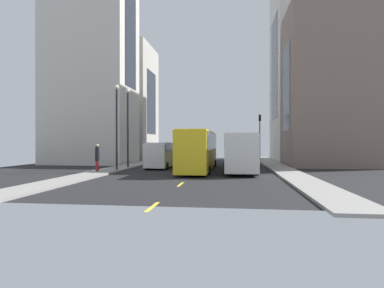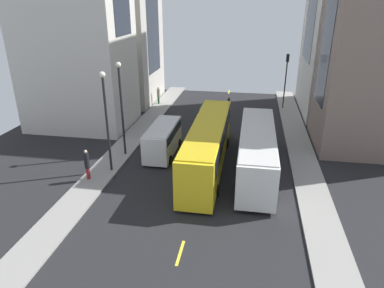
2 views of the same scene
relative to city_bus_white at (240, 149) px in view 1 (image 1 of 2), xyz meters
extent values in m
plane|color=black|center=(3.85, -3.75, -2.01)|extent=(41.79, 41.79, 0.00)
cube|color=gray|center=(-3.92, -3.75, -1.93)|extent=(2.25, 44.00, 0.15)
cube|color=gray|center=(11.62, -3.75, -1.93)|extent=(2.25, 44.00, 0.15)
cube|color=yellow|center=(3.85, -24.75, -2.00)|extent=(0.16, 2.00, 0.01)
cube|color=yellow|center=(3.85, -17.75, -2.00)|extent=(0.16, 2.00, 0.01)
cube|color=yellow|center=(3.85, -10.75, -2.00)|extent=(0.16, 2.00, 0.01)
cube|color=yellow|center=(3.85, -3.75, -2.00)|extent=(0.16, 2.00, 0.01)
cube|color=yellow|center=(3.85, 3.25, -2.00)|extent=(0.16, 2.00, 0.01)
cube|color=yellow|center=(3.85, 10.25, -2.00)|extent=(0.16, 2.00, 0.01)
cube|color=yellow|center=(3.85, 17.25, -2.00)|extent=(0.16, 2.00, 0.01)
cube|color=beige|center=(-9.18, -17.65, 11.15)|extent=(7.86, 11.80, 26.32)
cube|color=#1E232D|center=(-9.18, -17.65, 11.15)|extent=(7.94, 6.49, 14.48)
cube|color=#7A665B|center=(-9.84, -6.83, 6.58)|extent=(9.19, 7.72, 17.19)
cube|color=#1E232D|center=(-9.84, -6.83, 6.58)|extent=(9.28, 4.25, 9.45)
cube|color=#B7B2A8|center=(15.96, -18.21, 6.61)|extent=(6.03, 9.44, 17.24)
cube|color=#1E232D|center=(15.96, -18.21, 6.61)|extent=(6.09, 5.19, 9.48)
cube|color=silver|center=(0.00, 0.00, -0.23)|extent=(2.55, 12.24, 3.00)
cube|color=black|center=(0.00, 0.00, 0.62)|extent=(2.60, 11.26, 1.20)
cube|color=beige|center=(0.00, 0.00, 1.31)|extent=(2.45, 11.75, 0.08)
cylinder|color=black|center=(-1.17, 3.79, -1.51)|extent=(0.46, 1.00, 1.00)
cylinder|color=black|center=(1.17, 3.79, -1.51)|extent=(0.46, 1.00, 1.00)
cylinder|color=black|center=(-1.17, -3.79, -1.51)|extent=(0.46, 1.00, 1.00)
cylinder|color=black|center=(1.17, -3.79, -1.51)|extent=(0.46, 1.00, 1.00)
cube|color=yellow|center=(3.77, -0.27, -0.15)|extent=(2.45, 14.02, 3.30)
cube|color=black|center=(3.77, -0.27, 0.71)|extent=(2.50, 12.90, 1.48)
cube|color=gold|center=(3.77, -0.27, 1.54)|extent=(2.35, 13.46, 0.08)
cylinder|color=black|center=(2.64, 4.08, -1.63)|extent=(0.44, 0.76, 0.76)
cylinder|color=black|center=(4.90, 4.08, -1.63)|extent=(0.44, 0.76, 0.76)
cylinder|color=black|center=(2.64, -4.62, -1.63)|extent=(0.44, 0.76, 0.76)
cylinder|color=black|center=(4.90, -4.62, -1.63)|extent=(0.44, 0.76, 0.76)
cube|color=white|center=(7.86, -2.03, -0.66)|extent=(2.05, 5.91, 2.30)
cube|color=black|center=(7.86, -2.03, 0.09)|extent=(2.09, 5.44, 0.69)
cube|color=silver|center=(7.86, -2.03, 0.53)|extent=(1.97, 5.68, 0.08)
cylinder|color=black|center=(6.92, -0.19, -1.65)|extent=(0.37, 0.72, 0.72)
cylinder|color=black|center=(8.81, -0.19, -1.65)|extent=(0.37, 0.72, 0.72)
cylinder|color=black|center=(6.92, -3.86, -1.65)|extent=(0.37, 0.72, 0.72)
cylinder|color=black|center=(8.81, -3.86, -1.65)|extent=(0.37, 0.72, 0.72)
cube|color=#1E7238|center=(5.12, -12.38, -1.19)|extent=(1.87, 4.13, 1.30)
cube|color=black|center=(5.12, -12.38, -0.86)|extent=(1.90, 3.80, 0.55)
cube|color=#1A612F|center=(5.12, -12.38, -0.49)|extent=(1.79, 3.96, 0.08)
cylinder|color=black|center=(4.26, -11.10, -1.70)|extent=(0.34, 0.62, 0.62)
cylinder|color=black|center=(5.98, -11.10, -1.70)|extent=(0.34, 0.62, 0.62)
cylinder|color=black|center=(4.26, -13.66, -1.70)|extent=(0.34, 0.62, 0.62)
cylinder|color=black|center=(5.98, -13.66, -1.70)|extent=(0.34, 0.62, 0.62)
cylinder|color=maroon|center=(12.11, 3.58, -1.43)|extent=(0.27, 0.27, 0.86)
cylinder|color=black|center=(12.11, 3.58, -0.40)|extent=(0.37, 0.37, 1.20)
sphere|color=beige|center=(12.11, 3.58, 0.32)|extent=(0.24, 0.24, 0.24)
cylinder|color=#336B38|center=(12.17, -16.69, -1.41)|extent=(0.29, 0.29, 0.90)
cylinder|color=gray|center=(12.17, -16.69, -0.47)|extent=(0.39, 0.39, 0.99)
sphere|color=#8C6647|center=(12.17, -16.69, 0.13)|extent=(0.21, 0.21, 0.21)
cylinder|color=maroon|center=(3.15, -14.04, -1.62)|extent=(0.25, 0.25, 0.78)
cylinder|color=navy|center=(3.15, -14.04, -0.68)|extent=(0.33, 0.33, 1.10)
sphere|color=#8C6647|center=(3.15, -14.04, 0.00)|extent=(0.26, 0.26, 0.26)
cylinder|color=black|center=(-3.20, -17.39, 0.90)|extent=(0.14, 0.14, 5.53)
cube|color=black|center=(-3.20, -17.39, 4.12)|extent=(0.32, 0.32, 0.90)
sphere|color=red|center=(-3.20, -17.57, 4.37)|extent=(0.20, 0.20, 0.20)
sphere|color=orange|center=(-3.20, -17.57, 4.12)|extent=(0.20, 0.20, 0.20)
sphere|color=green|center=(-3.20, -17.57, 3.86)|extent=(0.20, 0.20, 0.20)
cylinder|color=black|center=(11.00, 1.94, 1.75)|extent=(0.18, 0.18, 7.21)
sphere|color=silver|center=(11.00, 1.94, 5.53)|extent=(0.44, 0.44, 0.44)
cylinder|color=black|center=(11.00, -1.17, 1.82)|extent=(0.18, 0.18, 7.37)
sphere|color=silver|center=(11.00, -1.17, 5.69)|extent=(0.44, 0.44, 0.44)
camera|label=1|loc=(0.66, 29.87, 0.57)|focal=30.29mm
camera|label=2|loc=(0.71, 24.69, 10.39)|focal=32.59mm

